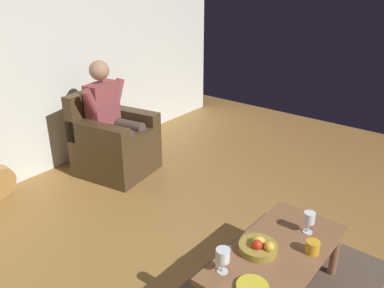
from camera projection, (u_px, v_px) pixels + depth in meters
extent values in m
cube|color=silver|center=(25.00, 59.00, 4.04)|extent=(6.12, 0.06, 2.59)
cube|color=#41311B|center=(117.00, 154.00, 4.47)|extent=(0.83, 0.86, 0.43)
cube|color=#41311B|center=(119.00, 134.00, 4.34)|extent=(0.50, 0.69, 0.10)
cube|color=#41311B|center=(130.00, 119.00, 4.56)|extent=(0.28, 0.77, 0.24)
cube|color=#41311B|center=(98.00, 135.00, 4.11)|extent=(0.28, 0.77, 0.24)
cube|color=#41311B|center=(92.00, 111.00, 4.42)|extent=(0.72, 0.23, 0.50)
cube|color=brown|center=(102.00, 105.00, 4.31)|extent=(0.40, 0.24, 0.50)
sphere|color=#A87A5B|center=(99.00, 70.00, 4.15)|extent=(0.21, 0.21, 0.21)
cylinder|color=#4D3D36|center=(126.00, 125.00, 4.40)|extent=(0.20, 0.45, 0.13)
cylinder|color=#4D3D36|center=(144.00, 152.00, 4.41)|extent=(0.13, 0.13, 0.53)
cylinder|color=brown|center=(118.00, 91.00, 4.42)|extent=(0.21, 0.12, 0.29)
cylinder|color=#4D3D36|center=(113.00, 132.00, 4.21)|extent=(0.20, 0.45, 0.13)
cylinder|color=#4D3D36|center=(131.00, 160.00, 4.23)|extent=(0.13, 0.13, 0.53)
cylinder|color=brown|center=(91.00, 102.00, 4.07)|extent=(0.21, 0.12, 0.29)
cube|color=brown|center=(277.00, 253.00, 2.61)|extent=(1.15, 0.57, 0.04)
cylinder|color=brown|center=(335.00, 253.00, 2.94)|extent=(0.06, 0.06, 0.38)
cylinder|color=brown|center=(281.00, 230.00, 3.20)|extent=(0.06, 0.06, 0.38)
cylinder|color=silver|center=(222.00, 271.00, 2.42)|extent=(0.07, 0.07, 0.01)
cylinder|color=silver|center=(223.00, 266.00, 2.40)|extent=(0.01, 0.01, 0.08)
cylinder|color=silver|center=(223.00, 255.00, 2.37)|extent=(0.09, 0.09, 0.08)
cylinder|color=#590C19|center=(223.00, 258.00, 2.38)|extent=(0.08, 0.08, 0.03)
cylinder|color=silver|center=(307.00, 232.00, 2.79)|extent=(0.07, 0.07, 0.01)
cylinder|color=silver|center=(308.00, 227.00, 2.77)|extent=(0.01, 0.01, 0.08)
cylinder|color=silver|center=(309.00, 218.00, 2.74)|extent=(0.08, 0.08, 0.08)
cylinder|color=#590C19|center=(309.00, 220.00, 2.75)|extent=(0.07, 0.07, 0.03)
cylinder|color=olive|center=(258.00, 248.00, 2.59)|extent=(0.26, 0.26, 0.05)
sphere|color=red|center=(257.00, 245.00, 2.55)|extent=(0.07, 0.07, 0.07)
sphere|color=gold|center=(269.00, 247.00, 2.53)|extent=(0.07, 0.07, 0.07)
sphere|color=gold|center=(260.00, 241.00, 2.58)|extent=(0.07, 0.07, 0.07)
sphere|color=gold|center=(258.00, 241.00, 2.58)|extent=(0.07, 0.07, 0.07)
cylinder|color=gold|center=(252.00, 287.00, 2.29)|extent=(0.19, 0.19, 0.02)
cylinder|color=gold|center=(312.00, 247.00, 2.57)|extent=(0.09, 0.09, 0.09)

